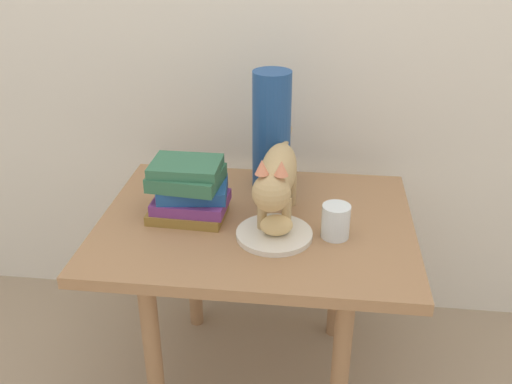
% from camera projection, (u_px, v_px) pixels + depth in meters
% --- Properties ---
extents(ground_plane, '(6.00, 6.00, 0.00)m').
position_uv_depth(ground_plane, '(256.00, 377.00, 1.73)').
color(ground_plane, gray).
extents(side_table, '(0.81, 0.62, 0.55)m').
position_uv_depth(side_table, '(256.00, 243.00, 1.51)').
color(side_table, '#9E724C').
rests_on(side_table, ground).
extents(plate, '(0.19, 0.19, 0.01)m').
position_uv_depth(plate, '(274.00, 234.00, 1.39)').
color(plate, silver).
rests_on(plate, side_table).
extents(bread_roll, '(0.09, 0.07, 0.05)m').
position_uv_depth(bread_roll, '(276.00, 225.00, 1.37)').
color(bread_roll, '#E0BC7A').
rests_on(bread_roll, plate).
extents(cat, '(0.10, 0.48, 0.23)m').
position_uv_depth(cat, '(277.00, 176.00, 1.40)').
color(cat, tan).
rests_on(cat, side_table).
extents(book_stack, '(0.21, 0.17, 0.15)m').
position_uv_depth(book_stack, '(189.00, 190.00, 1.46)').
color(book_stack, olive).
rests_on(book_stack, side_table).
extents(green_vase, '(0.11, 0.11, 0.34)m').
position_uv_depth(green_vase, '(271.00, 131.00, 1.58)').
color(green_vase, navy).
rests_on(green_vase, side_table).
extents(candle_jar, '(0.07, 0.07, 0.08)m').
position_uv_depth(candle_jar, '(336.00, 223.00, 1.38)').
color(candle_jar, silver).
rests_on(candle_jar, side_table).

